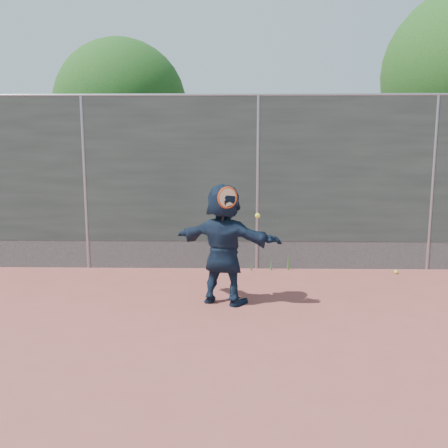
{
  "coord_description": "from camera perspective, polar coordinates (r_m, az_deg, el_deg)",
  "views": [
    {
      "loc": [
        -0.4,
        -5.12,
        2.24
      ],
      "look_at": [
        -0.54,
        1.59,
        1.12
      ],
      "focal_mm": 40.0,
      "sensor_mm": 36.0,
      "label": 1
    }
  ],
  "objects": [
    {
      "name": "ground",
      "position": [
        5.6,
        5.35,
        -14.12
      ],
      "size": [
        80.0,
        80.0,
        0.0
      ],
      "primitive_type": "plane",
      "color": "#9E4C42",
      "rests_on": "ground"
    },
    {
      "name": "player",
      "position": [
        6.86,
        0.0,
        -2.3
      ],
      "size": [
        1.63,
        1.04,
        1.68
      ],
      "primitive_type": "imported",
      "rotation": [
        0.0,
        0.0,
        2.76
      ],
      "color": "#142339",
      "rests_on": "ground"
    },
    {
      "name": "ball_ground",
      "position": [
        9.02,
        19.05,
        -5.19
      ],
      "size": [
        0.07,
        0.07,
        0.07
      ],
      "primitive_type": "sphere",
      "color": "yellow",
      "rests_on": "ground"
    },
    {
      "name": "fence",
      "position": [
        8.65,
        3.85,
        5.12
      ],
      "size": [
        20.0,
        0.06,
        3.03
      ],
      "color": "#38423D",
      "rests_on": "ground"
    },
    {
      "name": "swing_action",
      "position": [
        6.55,
        0.72,
        2.67
      ],
      "size": [
        0.56,
        0.18,
        0.51
      ],
      "color": "#CF4313",
      "rests_on": "ground"
    },
    {
      "name": "tree_left",
      "position": [
        11.94,
        -10.91,
        12.69
      ],
      "size": [
        3.15,
        3.0,
        4.53
      ],
      "color": "#382314",
      "rests_on": "ground"
    },
    {
      "name": "weed_clump",
      "position": [
        8.79,
        5.7,
        -4.42
      ],
      "size": [
        0.68,
        0.07,
        0.3
      ],
      "color": "#387226",
      "rests_on": "ground"
    }
  ]
}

